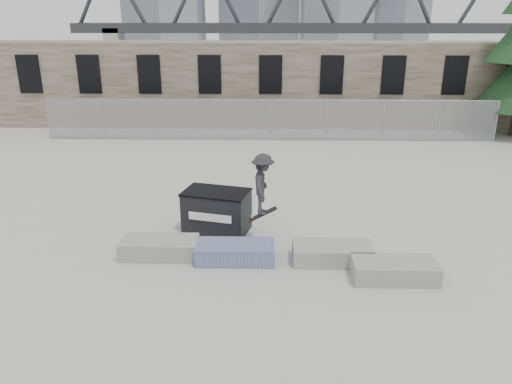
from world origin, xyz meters
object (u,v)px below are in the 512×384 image
Objects in this scene: planter_far_left at (159,247)px; planter_center_left at (235,251)px; planter_center_right at (332,253)px; dumpster at (217,211)px; skateboarder at (263,184)px; planter_offset at (395,269)px.

planter_far_left is 1.00× the size of planter_center_left.
planter_center_left is 2.48m from planter_center_right.
dumpster is 1.15× the size of skateboarder.
skateboarder is at bearing 155.27° from planter_offset.
planter_center_left is 1.00× the size of planter_center_right.
planter_center_left is at bearing 133.55° from skateboarder.
planter_center_right is at bearing -16.16° from dumpster.
planter_center_right is at bearing -2.83° from planter_far_left.
planter_center_right is 0.96× the size of dumpster.
planter_center_left is at bearing 179.92° from planter_center_right.
skateboarder is at bearing 161.31° from planter_center_right.
planter_far_left is at bearing 100.85° from skateboarder.
planter_far_left and planter_center_left have the same top height.
skateboarder is (-1.78, 0.60, 1.62)m from planter_center_right.
planter_center_left is 1.86m from skateboarder.
planter_center_left is 0.96× the size of dumpster.
planter_offset is at bearing -16.46° from dumpster.
planter_offset is at bearing -12.54° from planter_center_left.
planter_center_right is at bearing -105.88° from skateboarder.
skateboarder reaches higher than planter_center_right.
planter_far_left is 4.49m from planter_center_right.
skateboarder is (1.34, -1.26, 1.26)m from dumpster.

